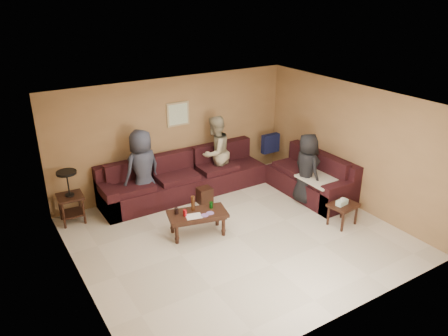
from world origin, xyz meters
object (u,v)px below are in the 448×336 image
object	(u,v)px
waste_bin	(204,195)
person_middle	(215,153)
coffee_table	(197,216)
end_table_left	(70,196)
person_left	(143,169)
sectional_sofa	(230,181)
person_right	(307,169)
side_table_right	(343,207)

from	to	relation	value
waste_bin	person_middle	size ratio (longest dim) A/B	0.21
coffee_table	person_middle	world-z (taller)	person_middle
end_table_left	waste_bin	size ratio (longest dim) A/B	3.09
end_table_left	person_middle	world-z (taller)	person_middle
person_left	person_middle	distance (m)	1.73
sectional_sofa	person_right	world-z (taller)	person_right
waste_bin	person_middle	bearing A→B (deg)	42.81
side_table_right	person_right	bearing A→B (deg)	87.37
sectional_sofa	side_table_right	distance (m)	2.48
waste_bin	person_right	distance (m)	2.20
waste_bin	person_left	size ratio (longest dim) A/B	0.21
waste_bin	person_left	distance (m)	1.40
person_middle	end_table_left	bearing A→B (deg)	-25.60
sectional_sofa	coffee_table	size ratio (longest dim) A/B	4.01
side_table_right	person_middle	size ratio (longest dim) A/B	0.35
sectional_sofa	person_right	bearing A→B (deg)	-42.95
coffee_table	person_left	xyz separation A→B (m)	(-0.40, 1.54, 0.45)
sectional_sofa	person_right	distance (m)	1.67
waste_bin	end_table_left	bearing A→B (deg)	165.70
side_table_right	person_middle	distance (m)	3.01
end_table_left	person_left	size ratio (longest dim) A/B	0.64
person_middle	person_right	size ratio (longest dim) A/B	1.10
side_table_right	person_left	size ratio (longest dim) A/B	0.35
sectional_sofa	person_right	xyz separation A→B (m)	(1.18, -1.10, 0.43)
person_left	end_table_left	bearing A→B (deg)	-19.65
side_table_right	waste_bin	distance (m)	2.82
sectional_sofa	person_middle	bearing A→B (deg)	95.62
side_table_right	coffee_table	bearing A→B (deg)	155.31
sectional_sofa	coffee_table	xyz separation A→B (m)	(-1.38, -1.06, 0.05)
waste_bin	person_left	world-z (taller)	person_left
side_table_right	person_right	distance (m)	1.17
waste_bin	person_middle	world-z (taller)	person_middle
coffee_table	person_right	distance (m)	2.59
person_right	side_table_right	bearing A→B (deg)	-175.80
sectional_sofa	waste_bin	xyz separation A→B (m)	(-0.66, -0.04, -0.15)
end_table_left	person_right	size ratio (longest dim) A/B	0.71
coffee_table	person_right	world-z (taller)	person_right
person_right	coffee_table	bearing A→B (deg)	95.90
coffee_table	end_table_left	xyz separation A→B (m)	(-1.84, 1.67, 0.18)
person_right	sectional_sofa	bearing A→B (deg)	53.89
sectional_sofa	person_middle	distance (m)	0.73
person_right	end_table_left	bearing A→B (deg)	75.55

